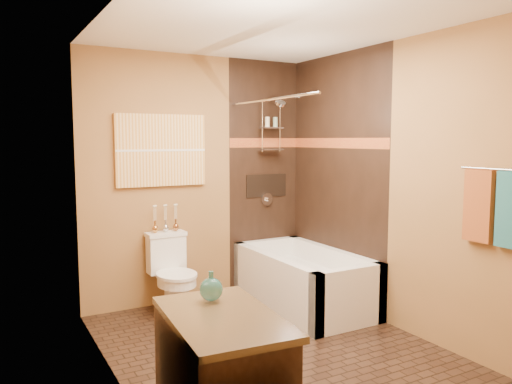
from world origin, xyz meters
TOP-DOWN VIEW (x-y plane):
  - floor at (0.00, 0.00)m, footprint 3.00×3.00m
  - wall_left at (-1.20, 0.00)m, footprint 0.02×3.00m
  - wall_right at (1.20, 0.00)m, footprint 0.02×3.00m
  - wall_back at (0.00, 1.50)m, footprint 2.40×0.02m
  - wall_front at (0.00, -1.50)m, footprint 2.40×0.02m
  - ceiling at (0.00, 0.00)m, footprint 3.00×3.00m
  - alcove_tile_back at (0.78, 1.49)m, footprint 0.85×0.01m
  - alcove_tile_right at (1.19, 0.75)m, footprint 0.01×1.50m
  - mosaic_band_back at (0.78, 1.48)m, footprint 0.85×0.01m
  - mosaic_band_right at (1.18, 0.75)m, footprint 0.01×1.50m
  - alcove_niche at (0.80, 1.48)m, footprint 0.50×0.01m
  - shower_fixtures at (0.80, 1.38)m, footprint 0.24×0.33m
  - curtain_rod at (0.40, 0.75)m, footprint 0.03×1.55m
  - towel_bar at (1.15, -1.05)m, footprint 0.02×0.55m
  - towel_teal at (1.16, -1.18)m, footprint 0.05×0.22m
  - towel_rust at (1.16, -0.92)m, footprint 0.05×0.22m
  - sunset_painting at (-0.40, 1.48)m, footprint 0.90×0.04m
  - vanity_mirror at (-1.19, -1.00)m, footprint 0.01×1.00m
  - bathtub at (0.80, 0.75)m, footprint 0.80×1.50m
  - toilet at (-0.40, 1.22)m, footprint 0.38×0.57m
  - teal_bottle at (-0.87, -0.77)m, footprint 0.16×0.16m
  - bud_vases at (-0.40, 1.39)m, footprint 0.27×0.06m

SIDE VIEW (x-z plane):
  - floor at x=0.00m, z-range 0.00..0.00m
  - bathtub at x=0.80m, z-range -0.05..0.50m
  - toilet at x=-0.40m, z-range 0.00..0.76m
  - teal_bottle at x=-0.87m, z-range 0.74..0.95m
  - bud_vases at x=-0.40m, z-range 0.77..1.03m
  - alcove_niche at x=0.80m, z-range 1.02..1.27m
  - towel_teal at x=1.16m, z-range 0.92..1.44m
  - towel_rust at x=1.16m, z-range 0.92..1.44m
  - wall_left at x=-1.20m, z-range 0.00..2.50m
  - wall_right at x=1.20m, z-range 0.00..2.50m
  - wall_back at x=0.00m, z-range 0.00..2.50m
  - wall_front at x=0.00m, z-range 0.00..2.50m
  - alcove_tile_back at x=0.78m, z-range 0.00..2.50m
  - alcove_tile_right at x=1.19m, z-range 0.00..2.50m
  - towel_bar at x=1.15m, z-range 1.44..1.46m
  - vanity_mirror at x=-1.19m, z-range 1.05..1.95m
  - sunset_painting at x=-0.40m, z-range 1.20..1.90m
  - mosaic_band_back at x=0.78m, z-range 1.57..1.67m
  - mosaic_band_right at x=1.18m, z-range 1.57..1.67m
  - shower_fixtures at x=0.80m, z-range 1.08..2.25m
  - curtain_rod at x=0.40m, z-range 2.01..2.03m
  - ceiling at x=0.00m, z-range 2.50..2.50m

